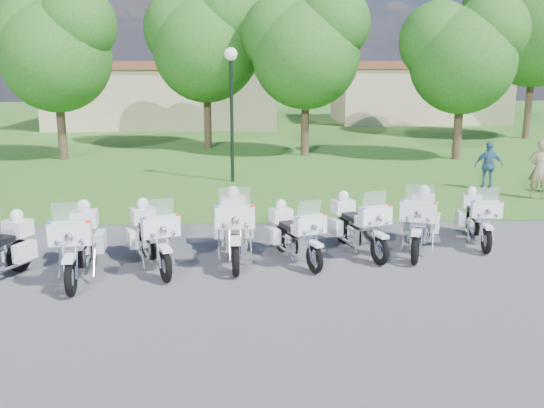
{
  "coord_description": "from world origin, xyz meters",
  "views": [
    {
      "loc": [
        -0.71,
        -12.22,
        4.14
      ],
      "look_at": [
        -0.18,
        1.2,
        0.95
      ],
      "focal_mm": 40.0,
      "sensor_mm": 36.0,
      "label": 1
    }
  ],
  "objects_px": {
    "motorcycle_5": "(295,233)",
    "bystander_a": "(540,170)",
    "motorcycle_2": "(79,242)",
    "lamp_post": "(231,82)",
    "motorcycle_8": "(477,217)",
    "motorcycle_3": "(152,236)",
    "bystander_c": "(489,166)",
    "motorcycle_6": "(358,224)",
    "motorcycle_4": "(234,226)",
    "motorcycle_7": "(420,221)"
  },
  "relations": [
    {
      "from": "motorcycle_8",
      "to": "bystander_c",
      "type": "distance_m",
      "value": 6.38
    },
    {
      "from": "motorcycle_5",
      "to": "bystander_a",
      "type": "xyz_separation_m",
      "value": [
        7.91,
        5.55,
        0.3
      ]
    },
    {
      "from": "motorcycle_5",
      "to": "bystander_c",
      "type": "xyz_separation_m",
      "value": [
        6.9,
        7.0,
        0.18
      ]
    },
    {
      "from": "motorcycle_3",
      "to": "bystander_a",
      "type": "relative_size",
      "value": 1.23
    },
    {
      "from": "motorcycle_4",
      "to": "motorcycle_8",
      "type": "height_order",
      "value": "motorcycle_4"
    },
    {
      "from": "motorcycle_5",
      "to": "motorcycle_7",
      "type": "height_order",
      "value": "motorcycle_7"
    },
    {
      "from": "motorcycle_2",
      "to": "motorcycle_8",
      "type": "height_order",
      "value": "motorcycle_2"
    },
    {
      "from": "motorcycle_8",
      "to": "bystander_c",
      "type": "bearing_deg",
      "value": -106.66
    },
    {
      "from": "bystander_a",
      "to": "bystander_c",
      "type": "bearing_deg",
      "value": -27.13
    },
    {
      "from": "motorcycle_3",
      "to": "motorcycle_4",
      "type": "xyz_separation_m",
      "value": [
        1.67,
        0.43,
        0.06
      ]
    },
    {
      "from": "bystander_a",
      "to": "bystander_c",
      "type": "relative_size",
      "value": 1.16
    },
    {
      "from": "motorcycle_6",
      "to": "motorcycle_7",
      "type": "xyz_separation_m",
      "value": [
        1.4,
        0.06,
        0.05
      ]
    },
    {
      "from": "bystander_c",
      "to": "bystander_a",
      "type": "bearing_deg",
      "value": 131.27
    },
    {
      "from": "motorcycle_5",
      "to": "lamp_post",
      "type": "distance_m",
      "value": 9.19
    },
    {
      "from": "motorcycle_6",
      "to": "lamp_post",
      "type": "relative_size",
      "value": 0.48
    },
    {
      "from": "motorcycle_5",
      "to": "motorcycle_6",
      "type": "xyz_separation_m",
      "value": [
        1.43,
        0.51,
        0.03
      ]
    },
    {
      "from": "motorcycle_2",
      "to": "motorcycle_6",
      "type": "height_order",
      "value": "motorcycle_2"
    },
    {
      "from": "motorcycle_3",
      "to": "lamp_post",
      "type": "xyz_separation_m",
      "value": [
        1.42,
        8.93,
        2.75
      ]
    },
    {
      "from": "lamp_post",
      "to": "motorcycle_5",
      "type": "bearing_deg",
      "value": -80.03
    },
    {
      "from": "motorcycle_3",
      "to": "motorcycle_7",
      "type": "distance_m",
      "value": 5.84
    },
    {
      "from": "lamp_post",
      "to": "motorcycle_4",
      "type": "bearing_deg",
      "value": -88.34
    },
    {
      "from": "lamp_post",
      "to": "motorcycle_7",
      "type": "bearing_deg",
      "value": -61.63
    },
    {
      "from": "motorcycle_2",
      "to": "lamp_post",
      "type": "bearing_deg",
      "value": -112.0
    },
    {
      "from": "motorcycle_4",
      "to": "lamp_post",
      "type": "xyz_separation_m",
      "value": [
        -0.25,
        8.5,
        2.69
      ]
    },
    {
      "from": "motorcycle_3",
      "to": "lamp_post",
      "type": "height_order",
      "value": "lamp_post"
    },
    {
      "from": "motorcycle_7",
      "to": "bystander_a",
      "type": "xyz_separation_m",
      "value": [
        5.07,
        4.99,
        0.22
      ]
    },
    {
      "from": "motorcycle_4",
      "to": "motorcycle_8",
      "type": "relative_size",
      "value": 1.2
    },
    {
      "from": "motorcycle_5",
      "to": "motorcycle_7",
      "type": "relative_size",
      "value": 0.87
    },
    {
      "from": "motorcycle_6",
      "to": "bystander_c",
      "type": "xyz_separation_m",
      "value": [
        5.47,
        6.5,
        0.14
      ]
    },
    {
      "from": "motorcycle_5",
      "to": "motorcycle_6",
      "type": "relative_size",
      "value": 0.93
    },
    {
      "from": "motorcycle_5",
      "to": "lamp_post",
      "type": "height_order",
      "value": "lamp_post"
    },
    {
      "from": "motorcycle_2",
      "to": "bystander_a",
      "type": "bearing_deg",
      "value": -158.12
    },
    {
      "from": "motorcycle_3",
      "to": "lamp_post",
      "type": "relative_size",
      "value": 0.49
    },
    {
      "from": "motorcycle_2",
      "to": "motorcycle_6",
      "type": "bearing_deg",
      "value": -172.63
    },
    {
      "from": "motorcycle_6",
      "to": "bystander_c",
      "type": "bearing_deg",
      "value": -148.94
    },
    {
      "from": "motorcycle_2",
      "to": "motorcycle_3",
      "type": "relative_size",
      "value": 1.11
    },
    {
      "from": "motorcycle_3",
      "to": "motorcycle_8",
      "type": "height_order",
      "value": "motorcycle_3"
    },
    {
      "from": "motorcycle_3",
      "to": "lamp_post",
      "type": "distance_m",
      "value": 9.45
    },
    {
      "from": "motorcycle_8",
      "to": "lamp_post",
      "type": "height_order",
      "value": "lamp_post"
    },
    {
      "from": "motorcycle_5",
      "to": "bystander_a",
      "type": "distance_m",
      "value": 9.67
    },
    {
      "from": "motorcycle_2",
      "to": "bystander_c",
      "type": "height_order",
      "value": "motorcycle_2"
    },
    {
      "from": "motorcycle_5",
      "to": "bystander_c",
      "type": "relative_size",
      "value": 1.3
    },
    {
      "from": "motorcycle_6",
      "to": "motorcycle_7",
      "type": "height_order",
      "value": "motorcycle_7"
    },
    {
      "from": "motorcycle_4",
      "to": "motorcycle_6",
      "type": "xyz_separation_m",
      "value": [
        2.7,
        0.39,
        -0.09
      ]
    },
    {
      "from": "motorcycle_2",
      "to": "motorcycle_4",
      "type": "relative_size",
      "value": 0.96
    },
    {
      "from": "motorcycle_4",
      "to": "motorcycle_7",
      "type": "relative_size",
      "value": 1.1
    },
    {
      "from": "motorcycle_6",
      "to": "motorcycle_8",
      "type": "relative_size",
      "value": 1.01
    },
    {
      "from": "lamp_post",
      "to": "motorcycle_8",
      "type": "bearing_deg",
      "value": -51.82
    },
    {
      "from": "bystander_a",
      "to": "bystander_c",
      "type": "height_order",
      "value": "bystander_a"
    },
    {
      "from": "motorcycle_6",
      "to": "bystander_a",
      "type": "xyz_separation_m",
      "value": [
        6.48,
        5.04,
        0.27
      ]
    }
  ]
}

